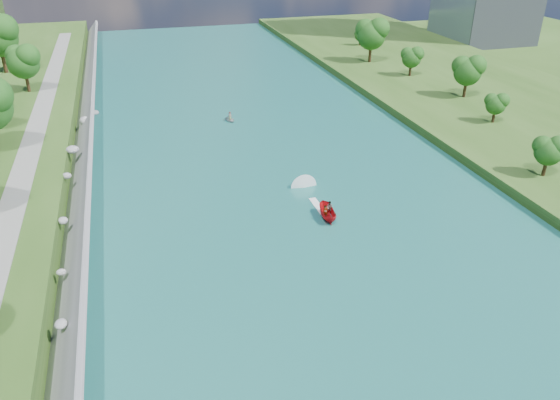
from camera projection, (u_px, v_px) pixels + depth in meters
name	position (u px, v px, depth m)	size (l,w,h in m)	color
ground	(331.00, 260.00, 57.89)	(260.00, 260.00, 0.00)	#2D5119
river_water	(279.00, 182.00, 74.88)	(55.00, 240.00, 0.10)	#195F5C
riprap_bank	(79.00, 196.00, 67.08)	(4.45, 236.00, 4.59)	slate
riverside_path	(18.00, 188.00, 65.24)	(3.00, 200.00, 0.10)	gray
trees_east	(468.00, 86.00, 95.13)	(14.71, 138.83, 11.82)	#144C15
motorboat	(323.00, 208.00, 66.60)	(3.60, 19.00, 2.01)	red
raft	(230.00, 119.00, 96.64)	(2.42, 3.04, 1.63)	gray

